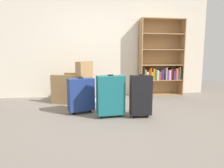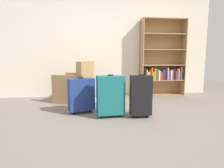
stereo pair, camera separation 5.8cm
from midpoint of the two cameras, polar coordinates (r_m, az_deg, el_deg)
ground_plane at (r=3.06m, az=2.41°, el=-11.09°), size 9.73×9.73×0.00m
back_wall at (r=5.04m, az=-1.94°, el=11.45°), size 5.56×0.10×2.60m
bookshelf at (r=5.21m, az=14.80°, el=6.13°), size 1.13×0.31×1.94m
armchair at (r=4.42m, az=-10.22°, el=-0.99°), size 0.92×0.92×0.90m
mug at (r=4.36m, az=-4.64°, el=-4.62°), size 0.12×0.08×0.10m
suitcase_teal at (r=3.22m, az=0.05°, el=-3.28°), size 0.47×0.27×0.71m
suitcase_navy_blue at (r=3.49m, az=-8.55°, el=-3.06°), size 0.49×0.33×0.64m
suitcase_black at (r=3.23m, az=8.96°, el=-3.29°), size 0.35×0.20×0.72m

